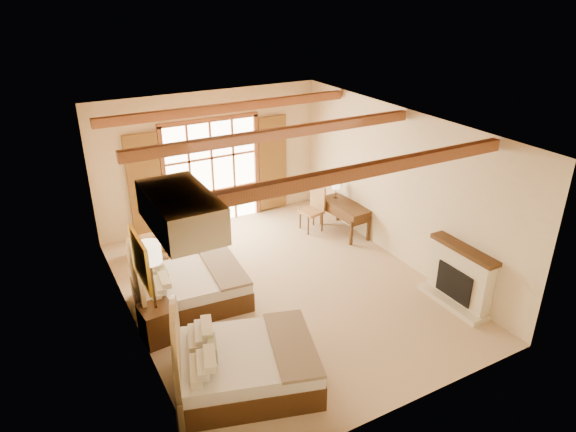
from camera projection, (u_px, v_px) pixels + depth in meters
floor at (281, 288)px, 9.95m from camera, size 7.00×7.00×0.00m
wall_back at (211, 159)px, 12.07m from camera, size 5.50×0.00×5.50m
wall_left at (127, 248)px, 8.08m from camera, size 0.00×7.00×7.00m
wall_right at (399, 186)px, 10.49m from camera, size 0.00×7.00×7.00m
ceiling at (280, 126)px, 8.61m from camera, size 7.00×7.00×0.00m
ceiling_beams at (280, 133)px, 8.66m from camera, size 5.39×4.60×0.18m
french_doors at (212, 174)px, 12.17m from camera, size 3.95×0.08×2.60m
fireplace at (459, 279)px, 9.29m from camera, size 0.46×1.40×1.16m
painting at (141, 259)px, 7.44m from camera, size 0.06×0.95×0.75m
canopy_valance at (181, 211)px, 6.08m from camera, size 0.70×1.40×0.45m
bed_near at (237, 365)px, 7.37m from camera, size 2.45×2.05×1.33m
bed_far at (183, 287)px, 9.28m from camera, size 2.07×1.63×1.28m
nightstand at (158, 323)px, 8.41m from camera, size 0.57×0.57×0.63m
floor_lamp at (150, 259)px, 7.91m from camera, size 0.38×0.38×1.79m
armchair at (151, 242)px, 11.00m from camera, size 0.76×0.78×0.66m
ottoman at (208, 244)px, 11.17m from camera, size 0.67×0.67×0.40m
desk at (344, 217)px, 12.01m from camera, size 0.67×1.38×0.72m
desk_chair at (312, 217)px, 12.15m from camera, size 0.57×0.56×1.07m
desk_lamp at (336, 186)px, 12.12m from camera, size 0.19×0.19×0.38m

